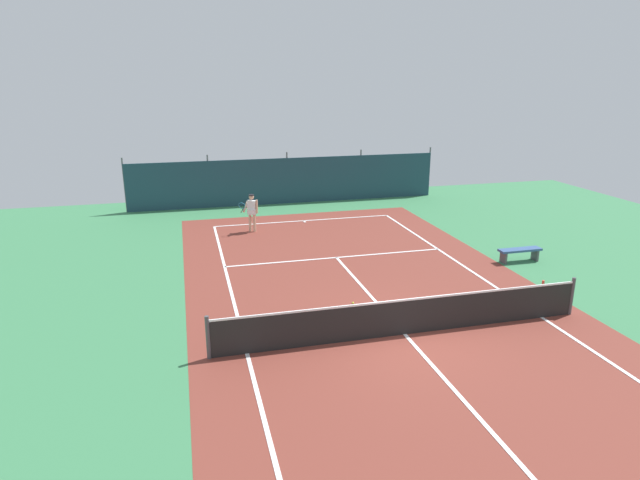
{
  "coord_description": "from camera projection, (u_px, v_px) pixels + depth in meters",
  "views": [
    {
      "loc": [
        -5.3,
        -11.74,
        6.44
      ],
      "look_at": [
        -0.76,
        5.89,
        0.9
      ],
      "focal_mm": 30.19,
      "sensor_mm": 36.0,
      "label": 1
    }
  ],
  "objects": [
    {
      "name": "ground_plane",
      "position": [
        405.0,
        334.0,
        14.02
      ],
      "size": [
        36.0,
        36.0,
        0.0
      ],
      "primitive_type": "plane",
      "color": "#387A4C"
    },
    {
      "name": "court_surface",
      "position": [
        405.0,
        334.0,
        14.02
      ],
      "size": [
        11.02,
        26.6,
        0.01
      ],
      "color": "brown",
      "rests_on": "ground"
    },
    {
      "name": "tennis_net",
      "position": [
        405.0,
        316.0,
        13.87
      ],
      "size": [
        10.12,
        0.1,
        1.1
      ],
      "color": "black",
      "rests_on": "ground"
    },
    {
      "name": "back_fence",
      "position": [
        286.0,
        189.0,
        28.84
      ],
      "size": [
        16.3,
        0.98,
        2.7
      ],
      "color": "#1E3D4C",
      "rests_on": "ground"
    },
    {
      "name": "tennis_player",
      "position": [
        252.0,
        210.0,
        23.04
      ],
      "size": [
        0.86,
        0.62,
        1.64
      ],
      "rotation": [
        0.0,
        0.0,
        2.66
      ],
      "color": "#D8AD8C",
      "rests_on": "ground"
    },
    {
      "name": "tennis_ball_near_player",
      "position": [
        353.0,
        303.0,
        15.89
      ],
      "size": [
        0.07,
        0.07,
        0.07
      ],
      "primitive_type": "sphere",
      "color": "#CCDB33",
      "rests_on": "ground"
    },
    {
      "name": "parked_car",
      "position": [
        314.0,
        178.0,
        30.98
      ],
      "size": [
        2.08,
        4.23,
        1.68
      ],
      "rotation": [
        0.0,
        0.0,
        0.02
      ],
      "color": "silver",
      "rests_on": "ground"
    },
    {
      "name": "courtside_bench",
      "position": [
        520.0,
        252.0,
        19.44
      ],
      "size": [
        1.6,
        0.4,
        0.49
      ],
      "color": "#335184",
      "rests_on": "ground"
    },
    {
      "name": "water_bottle",
      "position": [
        543.0,
        284.0,
        17.1
      ],
      "size": [
        0.08,
        0.08,
        0.24
      ],
      "primitive_type": "cylinder",
      "color": "#D84C38",
      "rests_on": "ground"
    }
  ]
}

